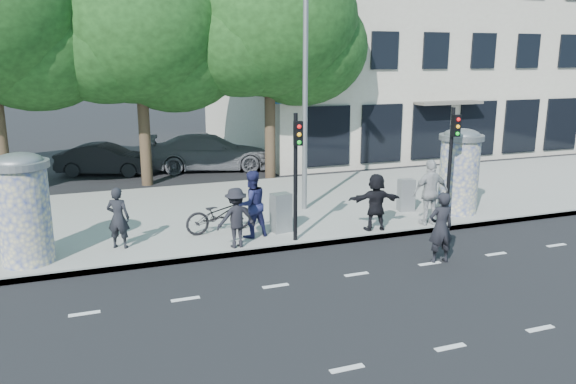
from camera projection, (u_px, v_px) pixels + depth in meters
name	position (u px, v px, depth m)	size (l,w,h in m)	color
ground	(387.00, 298.00, 11.82)	(120.00, 120.00, 0.00)	black
sidewalk	(273.00, 207.00, 18.65)	(40.00, 8.00, 0.15)	gray
curb	(320.00, 243.00, 15.04)	(40.00, 0.10, 0.16)	slate
lane_dash_near	(450.00, 347.00, 9.81)	(32.00, 0.12, 0.01)	silver
lane_dash_far	(357.00, 274.00, 13.10)	(32.00, 0.12, 0.01)	silver
ad_column_left	(23.00, 206.00, 13.16)	(1.36, 1.36, 2.65)	beige
ad_column_right	(459.00, 169.00, 17.48)	(1.36, 1.36, 2.65)	beige
traffic_pole_near	(296.00, 164.00, 14.55)	(0.22, 0.31, 3.40)	black
traffic_pole_far	(452.00, 154.00, 16.16)	(0.22, 0.31, 3.40)	black
street_lamp	(306.00, 62.00, 17.01)	(0.25, 0.93, 8.00)	slate
tree_near_left	(138.00, 26.00, 20.81)	(6.80, 6.80, 8.97)	#38281C
tree_center	(269.00, 21.00, 22.06)	(7.00, 7.00, 9.30)	#38281C
building	(399.00, 38.00, 32.66)	(20.30, 15.85, 12.00)	#B8AC9A
ped_b	(118.00, 218.00, 14.30)	(0.58, 0.38, 1.60)	black
ped_c	(251.00, 204.00, 15.16)	(0.89, 0.70, 1.84)	#1F214E
ped_d	(236.00, 218.00, 14.37)	(1.01, 0.58, 1.56)	black
ped_e	(430.00, 192.00, 16.27)	(1.13, 0.64, 1.93)	#A5A5A8
ped_f	(376.00, 202.00, 15.80)	(1.52, 0.54, 1.63)	black
man_road	(441.00, 228.00, 13.68)	(0.65, 0.43, 1.78)	black
bicycle	(219.00, 214.00, 15.66)	(1.95, 0.68, 1.02)	black
cabinet_left	(281.00, 213.00, 15.68)	(0.53, 0.38, 1.10)	gray
cabinet_right	(406.00, 195.00, 17.83)	(0.49, 0.36, 1.02)	gray
car_mid	(106.00, 159.00, 23.99)	(4.04, 1.41, 1.33)	black
car_right	(210.00, 152.00, 25.00)	(5.44, 2.21, 1.58)	slate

